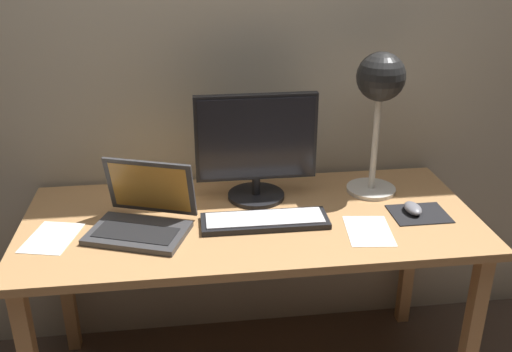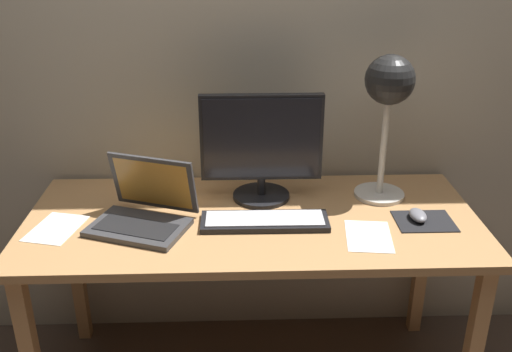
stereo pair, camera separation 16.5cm
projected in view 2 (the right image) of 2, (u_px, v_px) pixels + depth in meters
back_wall at (249, 36)px, 2.17m from camera, size 4.80×0.06×2.60m
desk at (252, 236)px, 2.07m from camera, size 1.60×0.70×0.74m
monitor at (261, 146)px, 2.09m from camera, size 0.45×0.21×0.40m
keyboard_main at (265, 221)px, 1.98m from camera, size 0.44×0.14×0.03m
laptop at (145, 206)px, 1.97m from camera, size 0.39×0.35×0.23m
desk_lamp at (389, 93)px, 2.03m from camera, size 0.19×0.19×0.54m
mousepad at (424, 221)px, 2.00m from camera, size 0.20×0.16×0.00m
mouse at (418, 215)px, 2.00m from camera, size 0.06×0.10×0.03m
paper_sheet_near_mouse at (369, 236)px, 1.91m from camera, size 0.17×0.23×0.00m
paper_sheet_by_keyboard at (56, 228)px, 1.96m from camera, size 0.19×0.24×0.00m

